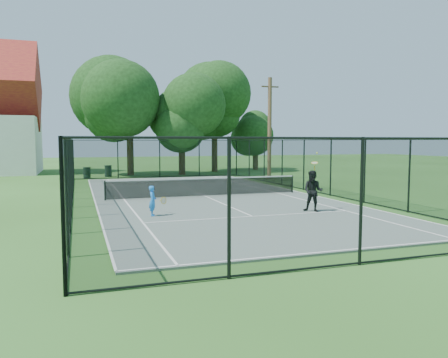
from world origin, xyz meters
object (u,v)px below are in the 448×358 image
object	(u,v)px
utility_pole	(270,128)
player_black	(313,191)
tennis_net	(205,186)
trash_bin_left	(87,173)
trash_bin_right	(108,171)
player_blue	(153,201)

from	to	relation	value
utility_pole	player_black	size ratio (longest dim) A/B	3.22
tennis_net	trash_bin_left	world-z (taller)	tennis_net
tennis_net	trash_bin_right	distance (m)	15.43
tennis_net	utility_pole	bearing A→B (deg)	49.43
trash_bin_left	trash_bin_right	distance (m)	1.98
utility_pole	player_black	xyz separation A→B (m)	(-4.96, -15.11, -3.00)
tennis_net	player_blue	distance (m)	6.16
trash_bin_right	player_black	xyz separation A→B (m)	(6.62, -21.05, 0.42)
trash_bin_left	tennis_net	bearing A→B (deg)	-68.23
tennis_net	player_blue	xyz separation A→B (m)	(-3.54, -5.05, 0.06)
player_black	trash_bin_right	bearing A→B (deg)	107.45
tennis_net	player_black	size ratio (longest dim) A/B	4.24
player_blue	player_black	bearing A→B (deg)	-9.63
trash_bin_left	player_black	world-z (taller)	player_black
player_blue	utility_pole	bearing A→B (deg)	51.31
player_blue	player_black	size ratio (longest dim) A/B	0.48
trash_bin_right	player_black	world-z (taller)	player_black
player_black	player_blue	bearing A→B (deg)	170.37
player_blue	player_black	distance (m)	6.38
trash_bin_right	player_blue	world-z (taller)	player_blue
tennis_net	trash_bin_left	xyz separation A→B (m)	(-5.54, 13.88, -0.14)
tennis_net	utility_pole	xyz separation A→B (m)	(7.71, 9.00, 3.32)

